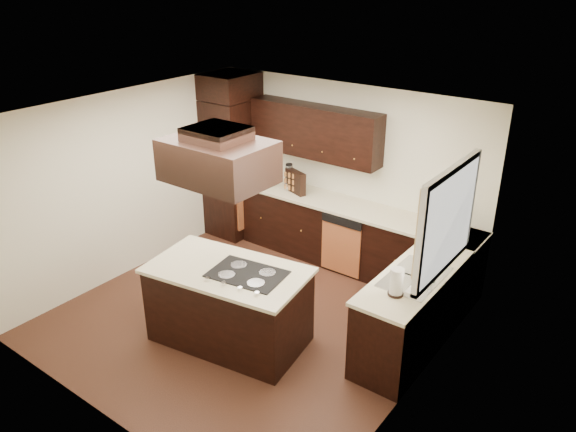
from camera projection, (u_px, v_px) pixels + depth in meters
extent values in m
cube|color=brown|center=(252.00, 317.00, 6.85)|extent=(4.20, 4.20, 0.02)
cube|color=white|center=(246.00, 113.00, 5.82)|extent=(4.20, 4.20, 0.02)
cube|color=#ECE9CC|center=(346.00, 172.00, 7.88)|extent=(4.20, 0.02, 2.50)
cube|color=#ECE9CC|center=(90.00, 307.00, 4.79)|extent=(4.20, 0.02, 2.50)
cube|color=#ECE9CC|center=(128.00, 183.00, 7.48)|extent=(0.02, 4.20, 2.50)
cube|color=#ECE9CC|center=(424.00, 281.00, 5.19)|extent=(0.02, 4.20, 2.50)
cube|color=black|center=(233.00, 168.00, 8.62)|extent=(0.65, 0.75, 2.12)
cube|color=#BD6537|center=(250.00, 169.00, 8.41)|extent=(0.05, 0.62, 0.78)
cube|color=black|center=(335.00, 233.00, 7.96)|extent=(2.93, 0.60, 0.88)
cube|color=black|center=(424.00, 301.00, 6.35)|extent=(0.60, 2.40, 0.88)
cube|color=beige|center=(335.00, 203.00, 7.76)|extent=(2.93, 0.63, 0.04)
cube|color=beige|center=(427.00, 265.00, 6.17)|extent=(0.63, 2.40, 0.04)
cube|color=black|center=(315.00, 131.00, 7.75)|extent=(2.00, 0.34, 0.72)
cube|color=#BD6537|center=(341.00, 249.00, 7.61)|extent=(0.60, 0.05, 0.72)
cube|color=silver|center=(447.00, 221.00, 5.45)|extent=(0.06, 1.32, 1.12)
cube|color=white|center=(450.00, 221.00, 5.43)|extent=(0.00, 1.20, 1.00)
cube|color=beige|center=(424.00, 229.00, 5.15)|extent=(0.02, 0.34, 0.90)
cube|color=beige|center=(458.00, 201.00, 5.77)|extent=(0.02, 0.34, 0.90)
cube|color=silver|center=(415.00, 277.00, 5.89)|extent=(0.52, 0.84, 0.01)
cube|color=black|center=(229.00, 306.00, 6.25)|extent=(1.79, 1.15, 0.88)
cube|color=beige|center=(227.00, 270.00, 6.06)|extent=(1.86, 1.22, 0.04)
cube|color=black|center=(247.00, 274.00, 5.94)|extent=(0.86, 0.64, 0.01)
cube|color=black|center=(218.00, 161.00, 5.50)|extent=(1.05, 0.72, 0.42)
cube|color=black|center=(217.00, 134.00, 5.39)|extent=(0.55, 0.50, 0.13)
cylinder|color=silver|center=(289.00, 185.00, 8.19)|extent=(0.15, 0.15, 0.10)
cone|color=silver|center=(289.00, 174.00, 8.11)|extent=(0.13, 0.13, 0.26)
cube|color=black|center=(295.00, 182.00, 8.01)|extent=(0.40, 0.23, 0.33)
imported|color=silver|center=(267.00, 183.00, 8.32)|extent=(0.36, 0.36, 0.07)
imported|color=silver|center=(439.00, 244.00, 6.36)|extent=(0.11, 0.11, 0.20)
cylinder|color=silver|center=(396.00, 282.00, 5.52)|extent=(0.15, 0.15, 0.29)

